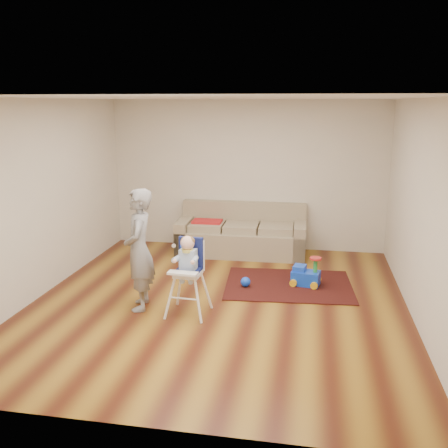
% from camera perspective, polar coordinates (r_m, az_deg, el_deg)
% --- Properties ---
extents(ground, '(5.50, 5.50, 0.00)m').
position_cam_1_polar(ground, '(6.86, -0.60, -8.93)').
color(ground, '#491C0D').
rests_on(ground, ground).
extents(room_envelope, '(5.04, 5.52, 2.72)m').
position_cam_1_polar(room_envelope, '(6.89, 0.19, 7.33)').
color(room_envelope, silver).
rests_on(room_envelope, ground).
extents(sofa, '(2.28, 0.97, 0.87)m').
position_cam_1_polar(sofa, '(8.88, 2.02, -0.65)').
color(sofa, tan).
rests_on(sofa, ground).
extents(side_table, '(0.52, 0.52, 0.52)m').
position_cam_1_polar(side_table, '(9.14, -2.85, -1.41)').
color(side_table, black).
rests_on(side_table, ground).
extents(area_rug, '(1.95, 1.52, 0.01)m').
position_cam_1_polar(area_rug, '(7.53, 7.39, -6.89)').
color(area_rug, black).
rests_on(area_rug, ground).
extents(ride_on_toy, '(0.45, 0.36, 0.44)m').
position_cam_1_polar(ride_on_toy, '(7.47, 9.35, -5.27)').
color(ride_on_toy, blue).
rests_on(ride_on_toy, area_rug).
extents(toy_ball, '(0.14, 0.14, 0.14)m').
position_cam_1_polar(toy_ball, '(7.35, 2.47, -6.63)').
color(toy_ball, blue).
rests_on(toy_ball, area_rug).
extents(high_chair, '(0.51, 0.51, 1.04)m').
position_cam_1_polar(high_chair, '(6.35, -4.12, -6.02)').
color(high_chair, white).
rests_on(high_chair, ground).
extents(adult, '(0.51, 0.65, 1.59)m').
position_cam_1_polar(adult, '(6.52, -9.68, -2.93)').
color(adult, gray).
rests_on(adult, ground).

